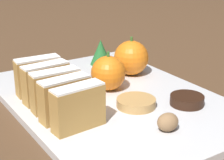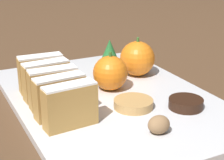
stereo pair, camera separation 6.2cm
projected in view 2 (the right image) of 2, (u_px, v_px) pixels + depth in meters
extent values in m
plane|color=#513823|center=(112.00, 103.00, 0.64)|extent=(6.00, 6.00, 0.00)
cube|color=silver|center=(112.00, 100.00, 0.64)|extent=(0.32, 0.45, 0.01)
cube|color=#B28442|center=(70.00, 107.00, 0.52)|extent=(0.08, 0.03, 0.06)
cube|color=white|center=(69.00, 85.00, 0.51)|extent=(0.08, 0.03, 0.00)
cube|color=#B28442|center=(60.00, 97.00, 0.55)|extent=(0.08, 0.03, 0.06)
cube|color=white|center=(59.00, 77.00, 0.54)|extent=(0.08, 0.03, 0.00)
cube|color=#B28442|center=(53.00, 89.00, 0.58)|extent=(0.08, 0.03, 0.06)
cube|color=white|center=(52.00, 69.00, 0.57)|extent=(0.08, 0.03, 0.00)
cube|color=#B28442|center=(46.00, 81.00, 0.62)|extent=(0.08, 0.03, 0.06)
cube|color=white|center=(45.00, 63.00, 0.61)|extent=(0.08, 0.03, 0.00)
cube|color=#B28442|center=(41.00, 74.00, 0.65)|extent=(0.08, 0.03, 0.06)
cube|color=white|center=(40.00, 56.00, 0.64)|extent=(0.08, 0.03, 0.00)
sphere|color=orange|center=(137.00, 59.00, 0.72)|extent=(0.07, 0.07, 0.07)
cylinder|color=#38702D|center=(138.00, 40.00, 0.71)|extent=(0.01, 0.01, 0.01)
sphere|color=orange|center=(110.00, 73.00, 0.65)|extent=(0.06, 0.06, 0.06)
cylinder|color=#38702D|center=(110.00, 55.00, 0.64)|extent=(0.01, 0.01, 0.01)
ellipsoid|color=#8E6B47|center=(160.00, 124.00, 0.51)|extent=(0.03, 0.03, 0.03)
cylinder|color=black|center=(186.00, 103.00, 0.59)|extent=(0.05, 0.05, 0.02)
cylinder|color=tan|center=(133.00, 104.00, 0.59)|extent=(0.06, 0.06, 0.01)
cone|color=#23662D|center=(110.00, 52.00, 0.79)|extent=(0.04, 0.04, 0.05)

